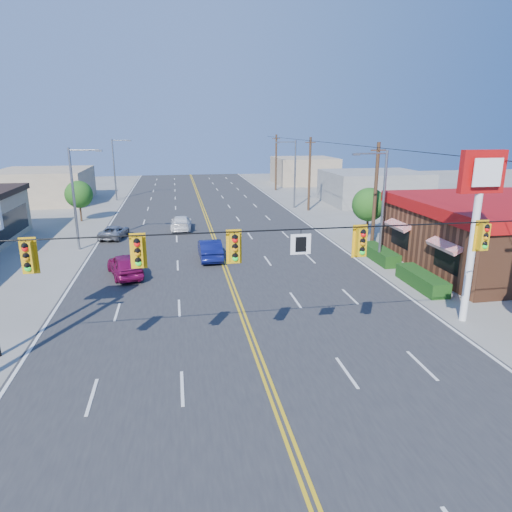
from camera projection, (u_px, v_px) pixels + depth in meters
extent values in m
plane|color=gray|center=(267.00, 381.00, 17.68)|extent=(160.00, 160.00, 0.00)
cube|color=#2D2D30|center=(218.00, 249.00, 36.62)|extent=(20.00, 120.00, 0.06)
cylinder|color=black|center=(268.00, 231.00, 16.04)|extent=(24.00, 0.05, 0.05)
cube|color=white|center=(301.00, 244.00, 16.39)|extent=(0.75, 0.04, 0.75)
cube|color=#D89E0C|center=(28.00, 257.00, 14.86)|extent=(0.55, 0.34, 1.25)
cube|color=#D89E0C|center=(138.00, 252.00, 15.44)|extent=(0.55, 0.34, 1.25)
cube|color=#D89E0C|center=(235.00, 248.00, 15.99)|extent=(0.55, 0.34, 1.25)
cube|color=#D89E0C|center=(361.00, 242.00, 16.78)|extent=(0.55, 0.34, 1.25)
cube|color=#D89E0C|center=(483.00, 237.00, 17.61)|extent=(0.55, 0.34, 1.25)
cube|color=#194214|center=(399.00, 266.00, 30.84)|extent=(1.20, 9.00, 0.90)
cylinder|color=white|center=(471.00, 254.00, 22.35)|extent=(0.36, 0.36, 7.00)
cube|color=#A50C0C|center=(482.00, 172.00, 21.25)|extent=(2.20, 0.36, 2.00)
cylinder|color=gray|center=(383.00, 209.00, 31.68)|extent=(0.20, 0.20, 8.00)
cylinder|color=gray|center=(372.00, 153.00, 30.46)|extent=(2.20, 0.12, 0.12)
cube|color=gray|center=(356.00, 154.00, 30.29)|extent=(0.50, 0.25, 0.15)
cylinder|color=gray|center=(295.00, 175.00, 54.42)|extent=(0.20, 0.20, 8.00)
cylinder|color=gray|center=(287.00, 142.00, 53.20)|extent=(2.20, 0.12, 0.12)
cube|color=gray|center=(277.00, 142.00, 53.03)|extent=(0.50, 0.25, 0.15)
cylinder|color=gray|center=(74.00, 200.00, 35.59)|extent=(0.20, 0.20, 8.00)
cylinder|color=gray|center=(84.00, 150.00, 34.73)|extent=(2.20, 0.12, 0.12)
cube|color=gray|center=(99.00, 151.00, 34.93)|extent=(0.50, 0.25, 0.15)
cylinder|color=gray|center=(114.00, 170.00, 60.22)|extent=(0.20, 0.20, 8.00)
cylinder|color=gray|center=(121.00, 140.00, 59.36)|extent=(2.20, 0.12, 0.12)
cube|color=gray|center=(129.00, 141.00, 59.56)|extent=(0.50, 0.25, 0.15)
cylinder|color=#47301E|center=(375.00, 197.00, 35.62)|extent=(0.28, 0.28, 8.40)
cylinder|color=#47301E|center=(309.00, 174.00, 52.67)|extent=(0.28, 0.28, 8.40)
cylinder|color=#47301E|center=(276.00, 163.00, 69.72)|extent=(0.28, 0.28, 8.40)
cylinder|color=#47301E|center=(367.00, 226.00, 40.49)|extent=(0.20, 0.20, 2.10)
sphere|color=#235B19|center=(369.00, 205.00, 39.97)|extent=(2.94, 2.94, 2.94)
cylinder|color=#47301E|center=(81.00, 212.00, 47.44)|extent=(0.20, 0.20, 2.00)
sphere|color=#235B19|center=(79.00, 194.00, 46.95)|extent=(2.80, 2.80, 2.80)
cube|color=gray|center=(373.00, 187.00, 58.70)|extent=(12.00, 10.00, 4.00)
cube|color=tan|center=(44.00, 186.00, 59.23)|extent=(11.00, 12.00, 4.20)
cube|color=tan|center=(304.00, 170.00, 78.98)|extent=(10.00, 10.00, 4.40)
imported|color=maroon|center=(125.00, 266.00, 29.81)|extent=(2.96, 4.74, 1.51)
imported|color=#0E1352|center=(210.00, 250.00, 33.72)|extent=(1.63, 4.53, 1.49)
imported|color=white|center=(181.00, 223.00, 43.35)|extent=(2.10, 4.64, 1.32)
imported|color=#999A9E|center=(114.00, 232.00, 40.07)|extent=(2.59, 4.31, 1.12)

